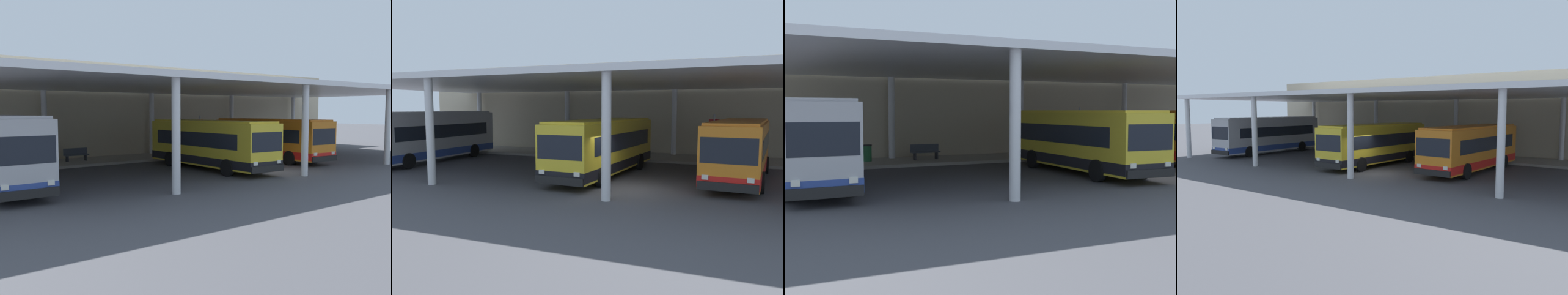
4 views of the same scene
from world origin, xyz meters
TOP-DOWN VIEW (x-y plane):
  - ground_plane at (0.00, 0.00)m, footprint 200.00×200.00m
  - platform_kerb at (0.00, 11.75)m, footprint 42.00×4.50m
  - station_building_facade at (0.00, 15.00)m, footprint 48.00×1.60m
  - canopy_shelter at (0.00, 5.50)m, footprint 40.00×17.00m
  - bus_nearest_bay at (-15.62, 4.28)m, footprint 2.86×11.37m
  - bus_second_bay at (-2.20, 3.35)m, footprint 3.09×10.64m
  - bus_middle_bay at (5.00, 4.66)m, footprint 3.25×10.68m
  - bench_waiting at (-7.62, 11.82)m, footprint 1.80×0.45m
  - trash_bin at (-11.12, 12.06)m, footprint 0.52×0.52m
  - banner_sign at (3.19, 10.94)m, footprint 0.70×0.12m

SIDE VIEW (x-z plane):
  - ground_plane at x=0.00m, z-range 0.00..0.00m
  - platform_kerb at x=0.00m, z-range 0.00..0.18m
  - bench_waiting at x=-7.62m, z-range 0.20..1.12m
  - trash_bin at x=-11.12m, z-range 0.19..1.17m
  - bus_second_bay at x=-2.20m, z-range 0.07..3.24m
  - bus_middle_bay at x=5.00m, z-range 0.07..3.24m
  - bus_nearest_bay at x=-15.62m, z-range 0.06..3.63m
  - banner_sign at x=3.19m, z-range 0.38..3.58m
  - station_building_facade at x=0.00m, z-range 0.00..7.63m
  - canopy_shelter at x=0.00m, z-range 2.52..8.07m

